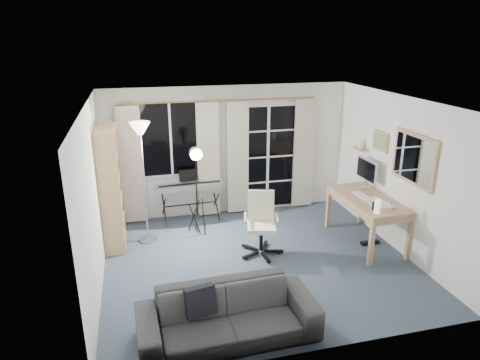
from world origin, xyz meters
name	(u,v)px	position (x,y,z in m)	size (l,w,h in m)	color
floor	(258,262)	(0.00, 0.00, -0.01)	(4.50, 4.00, 0.02)	#3B4755
window	(171,139)	(-1.05, 1.97, 1.50)	(1.20, 0.08, 1.40)	white
french_door	(267,158)	(0.75, 1.97, 1.03)	(1.32, 0.09, 2.11)	white
curtains	(222,159)	(-0.14, 1.88, 1.09)	(3.60, 0.07, 2.13)	gold
bookshelf	(109,191)	(-2.12, 1.12, 0.92)	(0.31, 0.90, 1.93)	tan
torchiere_lamp	(141,147)	(-1.57, 1.11, 1.60)	(0.39, 0.39, 1.99)	#B2B2B7
keyboard_piano	(190,186)	(-0.78, 1.70, 0.68)	(1.24, 0.63, 0.89)	black
studio_light	(196,164)	(-0.73, 1.12, 1.26)	(0.27, 0.31, 1.57)	black
office_chair	(261,217)	(0.14, 0.32, 0.58)	(0.68, 0.68, 0.98)	black
desk	(368,203)	(1.88, 0.18, 0.68)	(0.77, 1.48, 0.78)	tan
monitor	(367,171)	(2.08, 0.63, 1.08)	(0.19, 0.56, 0.49)	silver
desk_clutter	(372,214)	(1.82, -0.05, 0.61)	(0.45, 0.89, 0.99)	white
mug	(392,205)	(1.98, -0.32, 0.85)	(0.13, 0.10, 0.13)	silver
wall_mirror	(414,159)	(2.22, -0.35, 1.55)	(0.04, 0.94, 0.74)	tan
framed_print	(381,141)	(2.23, 0.55, 1.60)	(0.03, 0.42, 0.32)	tan
wall_shelf	(360,145)	(2.16, 1.05, 1.41)	(0.16, 0.30, 0.18)	tan
sofa	(227,307)	(-0.81, -1.55, 0.39)	(2.02, 0.65, 0.78)	#272729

